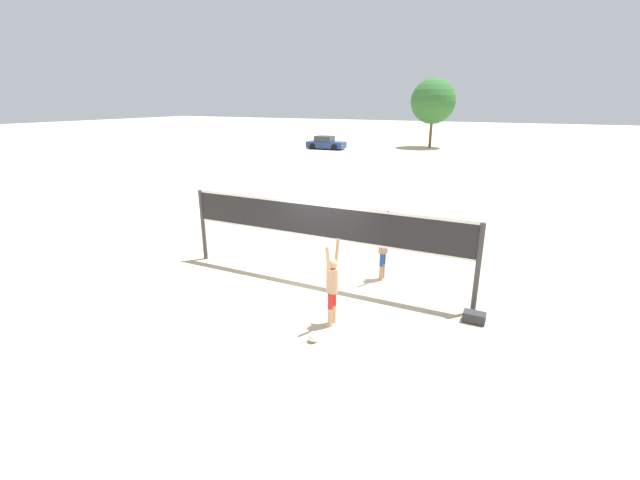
{
  "coord_description": "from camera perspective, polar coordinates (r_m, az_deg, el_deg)",
  "views": [
    {
      "loc": [
        5.13,
        -10.3,
        5.06
      ],
      "look_at": [
        0.0,
        0.0,
        1.28
      ],
      "focal_mm": 24.0,
      "sensor_mm": 36.0,
      "label": 1
    }
  ],
  "objects": [
    {
      "name": "tree_left_cluster",
      "position": [
        49.98,
        14.85,
        17.44
      ],
      "size": [
        4.77,
        4.77,
        7.3
      ],
      "color": "brown",
      "rests_on": "ground_plane"
    },
    {
      "name": "volleyball",
      "position": [
        9.61,
        -0.91,
        -12.78
      ],
      "size": [
        0.23,
        0.23,
        0.23
      ],
      "color": "white",
      "rests_on": "ground_plane"
    },
    {
      "name": "volleyball_net",
      "position": [
        12.01,
        0.0,
        1.62
      ],
      "size": [
        8.68,
        0.13,
        2.33
      ],
      "color": "#38383D",
      "rests_on": "ground_plane"
    },
    {
      "name": "player_spiker",
      "position": [
        9.85,
        1.64,
        -5.7
      ],
      "size": [
        0.28,
        0.69,
        2.05
      ],
      "rotation": [
        0.0,
        0.0,
        1.57
      ],
      "color": "tan",
      "rests_on": "ground_plane"
    },
    {
      "name": "gear_bag",
      "position": [
        11.0,
        19.87,
        -9.66
      ],
      "size": [
        0.51,
        0.3,
        0.25
      ],
      "color": "#2D2D33",
      "rests_on": "ground_plane"
    },
    {
      "name": "parked_car_near",
      "position": [
        47.08,
        0.77,
        12.77
      ],
      "size": [
        4.16,
        2.06,
        1.38
      ],
      "rotation": [
        0.0,
        0.0,
        0.06
      ],
      "color": "navy",
      "rests_on": "ground_plane"
    },
    {
      "name": "ground_plane",
      "position": [
        12.57,
        0.0,
        -5.55
      ],
      "size": [
        200.0,
        200.0,
        0.0
      ],
      "primitive_type": "plane",
      "color": "beige"
    },
    {
      "name": "player_blocker",
      "position": [
        12.47,
        8.44,
        -0.7
      ],
      "size": [
        0.28,
        0.69,
        2.03
      ],
      "rotation": [
        0.0,
        0.0,
        -1.57
      ],
      "color": "tan",
      "rests_on": "ground_plane"
    }
  ]
}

